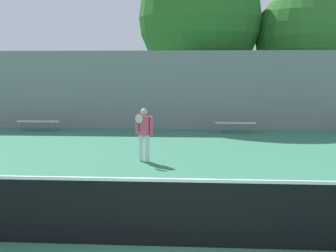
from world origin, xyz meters
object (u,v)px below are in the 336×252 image
at_px(tree_dark_dense, 303,37).
at_px(tennis_player, 144,132).
at_px(bench_by_gate, 236,123).
at_px(tree_green_broad, 200,19).
at_px(tennis_net, 172,212).
at_px(bench_courtside_far, 38,122).

bearing_deg(tree_dark_dense, tennis_player, -121.27).
bearing_deg(bench_by_gate, tree_green_broad, 108.11).
height_order(tennis_net, bench_by_gate, tennis_net).
height_order(bench_by_gate, tree_dark_dense, tree_dark_dense).
distance_m(tennis_player, bench_courtside_far, 8.38).
bearing_deg(bench_by_gate, bench_courtside_far, 180.00).
xyz_separation_m(bench_courtside_far, bench_by_gate, (8.52, 0.00, -0.00)).
bearing_deg(tennis_net, bench_courtside_far, 117.28).
relative_size(tennis_net, tree_green_broad, 1.39).
bearing_deg(tree_dark_dense, bench_courtside_far, -158.46).
xyz_separation_m(tennis_net, tree_green_broad, (0.33, 17.63, 4.69)).
bearing_deg(bench_by_gate, tennis_net, -98.34).
bearing_deg(tennis_net, bench_by_gate, 81.66).
bearing_deg(tree_green_broad, tree_dark_dense, 0.62).
bearing_deg(tennis_player, bench_by_gate, 87.22).
distance_m(tennis_net, bench_courtside_far, 14.47).
distance_m(tennis_net, tennis_player, 6.61).
xyz_separation_m(tennis_player, bench_courtside_far, (-5.41, 6.38, -0.48)).
xyz_separation_m(tree_green_broad, tree_dark_dense, (5.25, 0.06, -0.95)).
bearing_deg(bench_courtside_far, bench_by_gate, 0.00).
bearing_deg(tennis_player, bench_courtside_far, 153.54).
height_order(bench_courtside_far, bench_by_gate, same).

